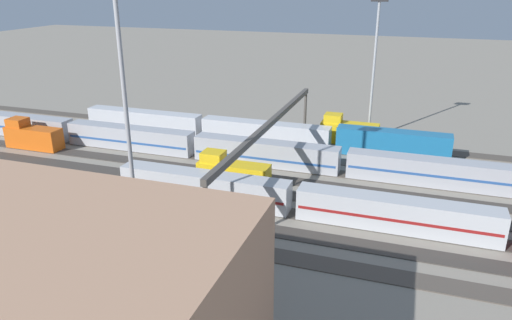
# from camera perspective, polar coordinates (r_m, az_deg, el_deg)

# --- Properties ---
(ground_plane) EXTENTS (400.00, 400.00, 0.00)m
(ground_plane) POSITION_cam_1_polar(r_m,az_deg,el_deg) (72.49, -2.69, -1.64)
(ground_plane) COLOR gray
(track_bed_0) EXTENTS (140.00, 2.80, 0.12)m
(track_bed_0) POSITION_cam_1_polar(r_m,az_deg,el_deg) (90.27, 1.90, 2.94)
(track_bed_0) COLOR #4C443D
(track_bed_0) RESTS_ON ground_plane
(track_bed_1) EXTENTS (140.00, 2.80, 0.12)m
(track_bed_1) POSITION_cam_1_polar(r_m,az_deg,el_deg) (85.73, 0.93, 1.98)
(track_bed_1) COLOR #4C443D
(track_bed_1) RESTS_ON ground_plane
(track_bed_2) EXTENTS (140.00, 2.80, 0.12)m
(track_bed_2) POSITION_cam_1_polar(r_m,az_deg,el_deg) (81.24, -0.15, 0.92)
(track_bed_2) COLOR #4C443D
(track_bed_2) RESTS_ON ground_plane
(track_bed_3) EXTENTS (140.00, 2.80, 0.12)m
(track_bed_3) POSITION_cam_1_polar(r_m,az_deg,el_deg) (76.82, -1.35, -0.27)
(track_bed_3) COLOR #4C443D
(track_bed_3) RESTS_ON ground_plane
(track_bed_4) EXTENTS (140.00, 2.80, 0.12)m
(track_bed_4) POSITION_cam_1_polar(r_m,az_deg,el_deg) (72.47, -2.69, -1.60)
(track_bed_4) COLOR #3D3833
(track_bed_4) RESTS_ON ground_plane
(track_bed_5) EXTENTS (140.00, 2.80, 0.12)m
(track_bed_5) POSITION_cam_1_polar(r_m,az_deg,el_deg) (68.20, -4.21, -3.09)
(track_bed_5) COLOR #3D3833
(track_bed_5) RESTS_ON ground_plane
(track_bed_6) EXTENTS (140.00, 2.80, 0.12)m
(track_bed_6) POSITION_cam_1_polar(r_m,az_deg,el_deg) (64.05, -5.94, -4.78)
(track_bed_6) COLOR #3D3833
(track_bed_6) RESTS_ON ground_plane
(track_bed_7) EXTENTS (140.00, 2.80, 0.12)m
(track_bed_7) POSITION_cam_1_polar(r_m,az_deg,el_deg) (60.02, -7.90, -6.70)
(track_bed_7) COLOR #3D3833
(track_bed_7) RESTS_ON ground_plane
(track_bed_8) EXTENTS (140.00, 2.80, 0.12)m
(track_bed_8) POSITION_cam_1_polar(r_m,az_deg,el_deg) (56.15, -10.17, -8.88)
(track_bed_8) COLOR #4C443D
(track_bed_8) RESTS_ON ground_plane
(train_on_track_1) EXTENTS (66.40, 3.00, 4.40)m
(train_on_track_1) POSITION_cam_1_polar(r_m,az_deg,el_deg) (85.50, 0.08, 3.38)
(train_on_track_1) COLOR #1E6B9E
(train_on_track_1) RESTS_ON ground_plane
(train_on_track_3) EXTENTS (119.80, 3.06, 3.80)m
(train_on_track_3) POSITION_cam_1_polar(r_m,az_deg,el_deg) (75.09, 1.15, 0.81)
(train_on_track_3) COLOR #A8AAB2
(train_on_track_3) RESTS_ON ground_plane
(train_on_track_4) EXTENTS (10.00, 3.00, 5.00)m
(train_on_track_4) POSITION_cam_1_polar(r_m,az_deg,el_deg) (91.14, -24.84, 2.56)
(train_on_track_4) COLOR #D85914
(train_on_track_4) RESTS_ON ground_plane
(train_on_track_6) EXTENTS (66.40, 3.06, 4.40)m
(train_on_track_6) POSITION_cam_1_polar(r_m,az_deg,el_deg) (58.27, 14.03, -5.79)
(train_on_track_6) COLOR maroon
(train_on_track_6) RESTS_ON ground_plane
(train_on_track_5) EXTENTS (10.00, 3.00, 5.00)m
(train_on_track_5) POSITION_cam_1_polar(r_m,az_deg,el_deg) (66.77, -2.86, -1.64)
(train_on_track_5) COLOR gold
(train_on_track_5) RESTS_ON ground_plane
(train_on_track_0) EXTENTS (10.00, 3.00, 5.00)m
(train_on_track_0) POSITION_cam_1_polar(r_m,az_deg,el_deg) (86.86, 10.79, 3.32)
(train_on_track_0) COLOR gold
(train_on_track_0) RESTS_ON ground_plane
(light_mast_0) EXTENTS (2.80, 0.70, 25.05)m
(light_mast_0) POSITION_cam_1_polar(r_m,az_deg,el_deg) (87.21, 13.91, 12.59)
(light_mast_0) COLOR #9EA0A5
(light_mast_0) RESTS_ON ground_plane
(light_mast_1) EXTENTS (2.80, 0.70, 32.44)m
(light_mast_1) POSITION_cam_1_polar(r_m,az_deg,el_deg) (47.82, -15.61, 11.17)
(light_mast_1) COLOR #9EA0A5
(light_mast_1) RESTS_ON ground_plane
(signal_gantry) EXTENTS (0.70, 45.00, 8.80)m
(signal_gantry) POSITION_cam_1_polar(r_m,az_deg,el_deg) (68.13, 1.66, 3.86)
(signal_gantry) COLOR #4C4742
(signal_gantry) RESTS_ON ground_plane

